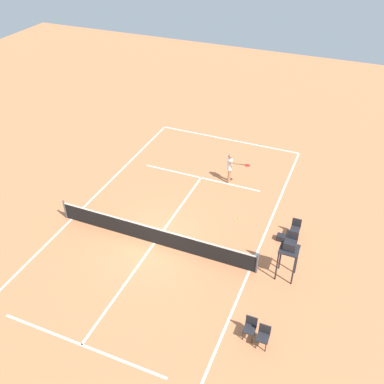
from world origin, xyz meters
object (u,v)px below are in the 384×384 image
at_px(courtside_chair_far, 263,335).
at_px(player_serving, 231,166).
at_px(umpire_chair, 290,248).
at_px(courtside_chair_mid, 296,227).
at_px(equipment_bag, 285,239).
at_px(tennis_ball, 239,218).
at_px(courtside_chair_near, 250,327).

bearing_deg(courtside_chair_far, player_serving, -64.97).
relative_size(player_serving, courtside_chair_far, 1.91).
xyz_separation_m(umpire_chair, courtside_chair_mid, (0.16, -2.76, -1.07)).
height_order(courtside_chair_far, equipment_bag, courtside_chair_far).
bearing_deg(tennis_ball, player_serving, -63.11).
relative_size(tennis_ball, courtside_chair_near, 0.07).
xyz_separation_m(player_serving, courtside_chair_mid, (-4.35, 3.17, -0.56)).
bearing_deg(player_serving, umpire_chair, 33.72).
distance_m(courtside_chair_mid, courtside_chair_far, 6.50).
relative_size(tennis_ball, courtside_chair_far, 0.07).
bearing_deg(courtside_chair_mid, tennis_ball, -4.28).
distance_m(player_serving, courtside_chair_near, 10.30).
bearing_deg(equipment_bag, umpire_chair, 103.37).
relative_size(tennis_ball, courtside_chair_mid, 0.07).
xyz_separation_m(player_serving, equipment_bag, (-3.99, 3.71, -0.94)).
height_order(tennis_ball, equipment_bag, equipment_bag).
bearing_deg(courtside_chair_near, equipment_bag, -90.33).
bearing_deg(courtside_chair_mid, umpire_chair, 93.41).
relative_size(courtside_chair_near, courtside_chair_far, 1.00).
xyz_separation_m(tennis_ball, equipment_bag, (-2.50, 0.76, 0.12)).
height_order(player_serving, tennis_ball, player_serving).
bearing_deg(player_serving, courtside_chair_far, 21.42).
bearing_deg(courtside_chair_mid, equipment_bag, 56.61).
height_order(tennis_ball, courtside_chair_mid, courtside_chair_mid).
bearing_deg(tennis_ball, courtside_chair_mid, 175.72).
bearing_deg(courtside_chair_mid, courtside_chair_near, 86.43).
xyz_separation_m(player_serving, tennis_ball, (-1.50, 2.95, -1.06)).
distance_m(tennis_ball, umpire_chair, 4.52).
distance_m(courtside_chair_far, equipment_bag, 5.98).
xyz_separation_m(tennis_ball, courtside_chair_mid, (-2.86, 0.21, 0.50)).
distance_m(courtside_chair_near, courtside_chair_mid, 6.34).
distance_m(player_serving, equipment_bag, 5.53).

